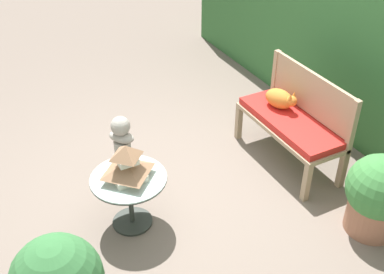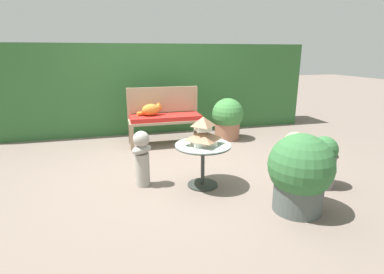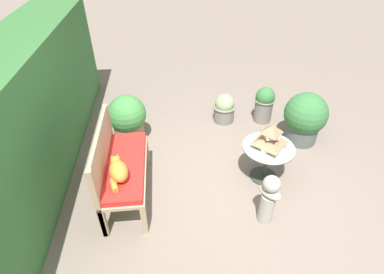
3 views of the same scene
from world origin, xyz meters
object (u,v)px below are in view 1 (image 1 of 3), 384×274
garden_bench (289,125)px  garden_bust (122,144)px  potted_plant_bench_left (378,195)px  pagoda_birdhouse (127,164)px  cat (280,99)px  patio_table (129,188)px

garden_bench → garden_bust: size_ratio=1.84×
garden_bench → potted_plant_bench_left: (1.15, 0.06, -0.05)m
garden_bench → pagoda_birdhouse: 1.79m
garden_bench → cat: 0.30m
patio_table → garden_bust: (-0.69, 0.19, -0.04)m
garden_bust → potted_plant_bench_left: (1.71, 1.64, 0.02)m
garden_bench → potted_plant_bench_left: size_ratio=1.65×
garden_bench → cat: cat is taller
cat → potted_plant_bench_left: 1.41m
cat → patio_table: 1.85m
cat → pagoda_birdhouse: bearing=-95.8°
garden_bust → potted_plant_bench_left: potted_plant_bench_left is taller
patio_table → garden_bust: size_ratio=0.97×
garden_bench → potted_plant_bench_left: potted_plant_bench_left is taller
garden_bench → patio_table: bearing=-86.0°
pagoda_birdhouse → potted_plant_bench_left: pagoda_birdhouse is taller
patio_table → garden_bust: 0.71m
cat → pagoda_birdhouse: (0.36, -1.81, 0.04)m
patio_table → potted_plant_bench_left: (1.03, 1.83, -0.02)m
patio_table → potted_plant_bench_left: 2.10m
garden_bench → patio_table: (0.12, -1.77, -0.03)m
garden_bench → patio_table: size_ratio=1.90×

